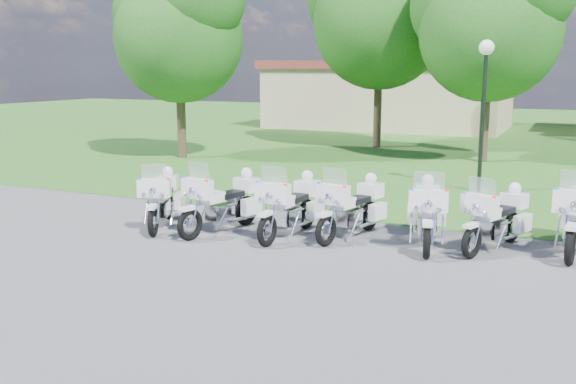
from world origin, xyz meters
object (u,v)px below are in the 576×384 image
at_px(motorcycle_2, 291,205).
at_px(lamp_post, 485,79).
at_px(motorcycle_4, 427,212).
at_px(motorcycle_5, 497,217).
at_px(motorcycle_0, 162,198).
at_px(motorcycle_3, 352,206).
at_px(motorcycle_1, 224,201).

distance_m(motorcycle_2, lamp_post, 8.03).
distance_m(motorcycle_4, motorcycle_5, 1.38).
bearing_deg(motorcycle_5, motorcycle_0, 29.85).
relative_size(motorcycle_4, motorcycle_5, 1.10).
relative_size(motorcycle_0, motorcycle_3, 0.94).
bearing_deg(lamp_post, motorcycle_1, -122.08).
bearing_deg(lamp_post, motorcycle_2, -113.24).
xyz_separation_m(motorcycle_2, motorcycle_4, (2.87, 0.50, 0.01)).
bearing_deg(motorcycle_0, motorcycle_3, 168.53).
bearing_deg(motorcycle_4, motorcycle_5, 178.79).
xyz_separation_m(motorcycle_3, lamp_post, (1.75, 6.49, 2.65)).
xyz_separation_m(motorcycle_1, motorcycle_4, (4.41, 0.76, 0.00)).
distance_m(motorcycle_2, motorcycle_5, 4.29).
bearing_deg(motorcycle_1, motorcycle_5, -155.51).
bearing_deg(motorcycle_3, lamp_post, -91.31).
relative_size(motorcycle_1, motorcycle_5, 1.09).
height_order(motorcycle_0, motorcycle_1, motorcycle_1).
distance_m(motorcycle_2, motorcycle_4, 2.91).
xyz_separation_m(motorcycle_1, lamp_post, (4.53, 7.23, 2.63)).
bearing_deg(motorcycle_5, motorcycle_4, 32.11).
bearing_deg(motorcycle_2, motorcycle_5, -165.00).
relative_size(motorcycle_1, motorcycle_3, 1.03).
bearing_deg(lamp_post, motorcycle_5, -78.77).
relative_size(motorcycle_4, lamp_post, 0.55).
bearing_deg(motorcycle_2, motorcycle_3, -154.40).
bearing_deg(motorcycle_0, lamp_post, -152.88).
bearing_deg(motorcycle_0, motorcycle_5, 165.99).
distance_m(motorcycle_1, lamp_post, 8.93).
bearing_deg(motorcycle_3, motorcycle_0, 25.80).
relative_size(motorcycle_0, motorcycle_2, 0.90).
height_order(motorcycle_0, motorcycle_4, motorcycle_4).
xyz_separation_m(motorcycle_0, motorcycle_1, (1.54, 0.18, 0.03)).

